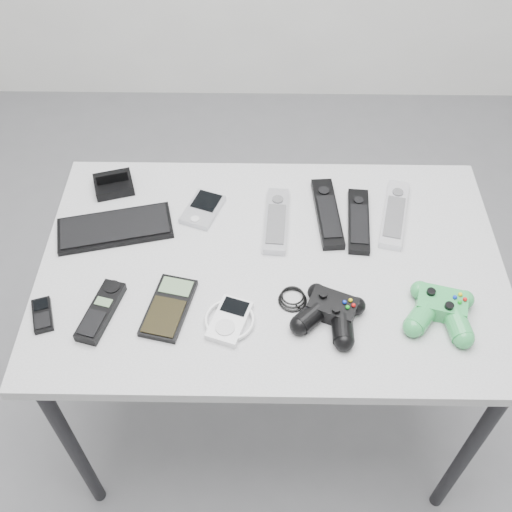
{
  "coord_description": "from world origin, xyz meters",
  "views": [
    {
      "loc": [
        0.01,
        -0.84,
        1.76
      ],
      "look_at": [
        -0.0,
        0.04,
        0.73
      ],
      "focal_mm": 42.0,
      "sensor_mm": 36.0,
      "label": 1
    }
  ],
  "objects_px": {
    "remote_silver_b": "(395,213)",
    "mp3_player": "(230,320)",
    "remote_silver_a": "(276,220)",
    "controller_black": "(330,312)",
    "pda_keyboard": "(115,228)",
    "cordless_handset": "(101,311)",
    "desk": "(271,278)",
    "remote_black_b": "(359,220)",
    "calculator": "(169,307)",
    "pda": "(203,209)",
    "controller_green": "(441,309)",
    "remote_black_a": "(327,213)",
    "mobile_phone": "(42,315)"
  },
  "relations": [
    {
      "from": "remote_silver_a",
      "to": "calculator",
      "type": "relative_size",
      "value": 1.28
    },
    {
      "from": "desk",
      "to": "cordless_handset",
      "type": "xyz_separation_m",
      "value": [
        -0.36,
        -0.15,
        0.07
      ]
    },
    {
      "from": "remote_silver_a",
      "to": "controller_black",
      "type": "distance_m",
      "value": 0.3
    },
    {
      "from": "pda",
      "to": "calculator",
      "type": "xyz_separation_m",
      "value": [
        -0.05,
        -0.3,
        -0.0
      ]
    },
    {
      "from": "pda_keyboard",
      "to": "remote_black_a",
      "type": "bearing_deg",
      "value": -7.29
    },
    {
      "from": "mp3_player",
      "to": "controller_black",
      "type": "distance_m",
      "value": 0.21
    },
    {
      "from": "remote_black_a",
      "to": "mp3_player",
      "type": "distance_m",
      "value": 0.39
    },
    {
      "from": "pda",
      "to": "remote_black_b",
      "type": "xyz_separation_m",
      "value": [
        0.38,
        -0.03,
        0.0
      ]
    },
    {
      "from": "pda",
      "to": "controller_black",
      "type": "xyz_separation_m",
      "value": [
        0.29,
        -0.31,
        0.01
      ]
    },
    {
      "from": "remote_black_b",
      "to": "mp3_player",
      "type": "bearing_deg",
      "value": -130.78
    },
    {
      "from": "desk",
      "to": "remote_black_a",
      "type": "xyz_separation_m",
      "value": [
        0.14,
        0.15,
        0.07
      ]
    },
    {
      "from": "desk",
      "to": "controller_black",
      "type": "relative_size",
      "value": 4.5
    },
    {
      "from": "calculator",
      "to": "cordless_handset",
      "type": "bearing_deg",
      "value": -161.46
    },
    {
      "from": "pda",
      "to": "mp3_player",
      "type": "bearing_deg",
      "value": -55.99
    },
    {
      "from": "calculator",
      "to": "controller_black",
      "type": "bearing_deg",
      "value": 9.67
    },
    {
      "from": "remote_silver_a",
      "to": "remote_silver_b",
      "type": "xyz_separation_m",
      "value": [
        0.29,
        0.03,
        -0.0
      ]
    },
    {
      "from": "remote_black_b",
      "to": "calculator",
      "type": "xyz_separation_m",
      "value": [
        -0.43,
        -0.26,
        -0.0
      ]
    },
    {
      "from": "desk",
      "to": "controller_black",
      "type": "distance_m",
      "value": 0.22
    },
    {
      "from": "mobile_phone",
      "to": "remote_black_a",
      "type": "bearing_deg",
      "value": 7.77
    },
    {
      "from": "pda_keyboard",
      "to": "mobile_phone",
      "type": "distance_m",
      "value": 0.28
    },
    {
      "from": "desk",
      "to": "pda_keyboard",
      "type": "height_order",
      "value": "pda_keyboard"
    },
    {
      "from": "controller_black",
      "to": "controller_green",
      "type": "relative_size",
      "value": 1.53
    },
    {
      "from": "desk",
      "to": "remote_silver_a",
      "type": "distance_m",
      "value": 0.14
    },
    {
      "from": "calculator",
      "to": "mp3_player",
      "type": "relative_size",
      "value": 1.43
    },
    {
      "from": "cordless_handset",
      "to": "controller_green",
      "type": "distance_m",
      "value": 0.72
    },
    {
      "from": "pda",
      "to": "calculator",
      "type": "relative_size",
      "value": 0.72
    },
    {
      "from": "remote_silver_b",
      "to": "cordless_handset",
      "type": "xyz_separation_m",
      "value": [
        -0.66,
        -0.3,
        0.0
      ]
    },
    {
      "from": "pda",
      "to": "mobile_phone",
      "type": "height_order",
      "value": "pda"
    },
    {
      "from": "mobile_phone",
      "to": "cordless_handset",
      "type": "distance_m",
      "value": 0.12
    },
    {
      "from": "pda",
      "to": "controller_green",
      "type": "height_order",
      "value": "controller_green"
    },
    {
      "from": "remote_silver_b",
      "to": "mp3_player",
      "type": "height_order",
      "value": "remote_silver_b"
    },
    {
      "from": "desk",
      "to": "mobile_phone",
      "type": "distance_m",
      "value": 0.52
    },
    {
      "from": "remote_silver_b",
      "to": "controller_black",
      "type": "relative_size",
      "value": 0.95
    },
    {
      "from": "calculator",
      "to": "remote_black_b",
      "type": "bearing_deg",
      "value": 43.9
    },
    {
      "from": "remote_silver_b",
      "to": "controller_black",
      "type": "xyz_separation_m",
      "value": [
        -0.18,
        -0.3,
        0.01
      ]
    },
    {
      "from": "cordless_handset",
      "to": "mp3_player",
      "type": "height_order",
      "value": "cordless_handset"
    },
    {
      "from": "remote_black_b",
      "to": "controller_black",
      "type": "bearing_deg",
      "value": -102.74
    },
    {
      "from": "calculator",
      "to": "controller_green",
      "type": "xyz_separation_m",
      "value": [
        0.58,
        -0.01,
        0.02
      ]
    },
    {
      "from": "controller_black",
      "to": "cordless_handset",
      "type": "bearing_deg",
      "value": -157.35
    },
    {
      "from": "pda",
      "to": "controller_black",
      "type": "height_order",
      "value": "controller_black"
    },
    {
      "from": "controller_black",
      "to": "pda_keyboard",
      "type": "bearing_deg",
      "value": 176.37
    },
    {
      "from": "remote_silver_b",
      "to": "controller_green",
      "type": "relative_size",
      "value": 1.45
    },
    {
      "from": "desk",
      "to": "mp3_player",
      "type": "distance_m",
      "value": 0.21
    },
    {
      "from": "mobile_phone",
      "to": "calculator",
      "type": "xyz_separation_m",
      "value": [
        0.27,
        0.02,
        0.0
      ]
    },
    {
      "from": "desk",
      "to": "pda",
      "type": "bearing_deg",
      "value": 137.06
    },
    {
      "from": "pda_keyboard",
      "to": "remote_black_b",
      "type": "height_order",
      "value": "remote_black_b"
    },
    {
      "from": "pda_keyboard",
      "to": "controller_black",
      "type": "distance_m",
      "value": 0.56
    },
    {
      "from": "remote_silver_a",
      "to": "controller_black",
      "type": "xyz_separation_m",
      "value": [
        0.11,
        -0.28,
        0.01
      ]
    },
    {
      "from": "remote_silver_a",
      "to": "remote_black_a",
      "type": "bearing_deg",
      "value": 15.77
    },
    {
      "from": "desk",
      "to": "calculator",
      "type": "relative_size",
      "value": 6.54
    }
  ]
}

